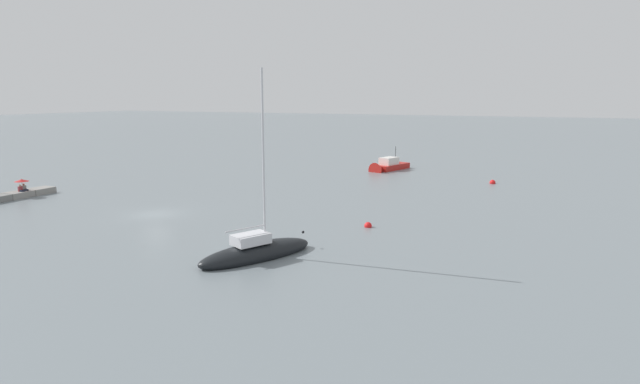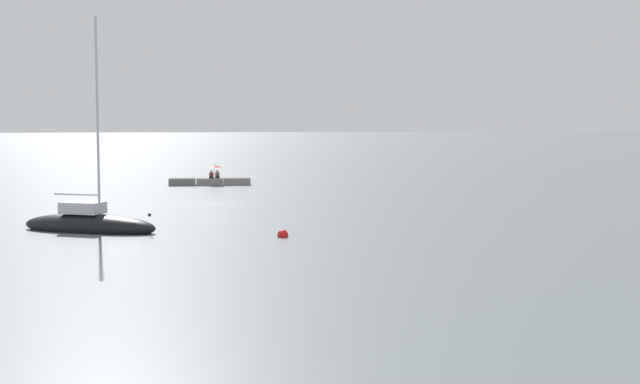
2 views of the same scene
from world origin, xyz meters
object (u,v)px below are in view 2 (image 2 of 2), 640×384
Objects in this scene: umbrella_open_red at (214,166)px; mooring_buoy_near at (283,235)px; sailboat_black_mid at (89,224)px; person_seated_grey_left at (217,175)px; person_seated_maroon_right at (211,175)px.

umbrella_open_red reaches higher than mooring_buoy_near.
sailboat_black_mid reaches higher than umbrella_open_red.
person_seated_grey_left is 0.53× the size of umbrella_open_red.
umbrella_open_red is 0.11× the size of sailboat_black_mid.
person_seated_grey_left is 0.91m from umbrella_open_red.
umbrella_open_red is (0.27, 0.07, 0.87)m from person_seated_grey_left.
mooring_buoy_near is at bearing 98.97° from person_seated_grey_left.
mooring_buoy_near is at bearing 94.73° from umbrella_open_red.
person_seated_maroon_right is (0.56, 0.19, 0.00)m from person_seated_grey_left.
umbrella_open_red is at bearing 19.00° from person_seated_grey_left.
person_seated_grey_left is at bearing -168.11° from sailboat_black_mid.
person_seated_grey_left is at bearing -165.66° from umbrella_open_red.
umbrella_open_red is at bearing -167.69° from sailboat_black_mid.
person_seated_maroon_right is at bearing 23.80° from person_seated_grey_left.
person_seated_maroon_right is at bearing -84.81° from mooring_buoy_near.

